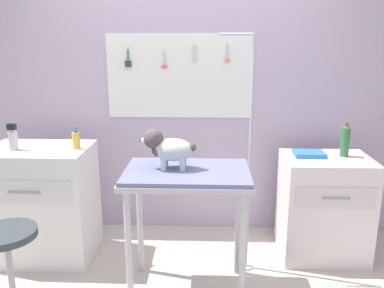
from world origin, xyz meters
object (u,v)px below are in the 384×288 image
at_px(counter_left, 43,203).
at_px(spray_bottle_short, 13,139).
at_px(stool, 7,245).
at_px(dog, 167,148).
at_px(grooming_table, 187,186).
at_px(soda_bottle, 345,141).
at_px(grooming_arm, 248,166).
at_px(cabinet_right, 323,207).

bearing_deg(counter_left, spray_bottle_short, -158.31).
relative_size(counter_left, spray_bottle_short, 4.52).
bearing_deg(stool, dog, 19.84).
relative_size(grooming_table, soda_bottle, 3.33).
bearing_deg(grooming_arm, spray_bottle_short, 177.65).
relative_size(grooming_arm, soda_bottle, 6.59).
height_order(stool, spray_bottle_short, spray_bottle_short).
distance_m(spray_bottle_short, soda_bottle, 2.59).
bearing_deg(spray_bottle_short, stool, -70.99).
xyz_separation_m(grooming_table, stool, (-1.11, -0.32, -0.29)).
relative_size(dog, counter_left, 0.41).
relative_size(cabinet_right, stool, 1.40).
xyz_separation_m(grooming_table, counter_left, (-1.20, 0.44, -0.33)).
distance_m(grooming_arm, counter_left, 1.69).
bearing_deg(soda_bottle, spray_bottle_short, -175.43).
distance_m(grooming_table, dog, 0.29).
height_order(stool, soda_bottle, soda_bottle).
distance_m(grooming_table, grooming_arm, 0.54).
bearing_deg(counter_left, grooming_table, -19.99).
height_order(counter_left, soda_bottle, soda_bottle).
bearing_deg(grooming_table, stool, -163.73).
xyz_separation_m(dog, cabinet_right, (1.22, 0.51, -0.63)).
distance_m(grooming_table, cabinet_right, 1.27).
distance_m(grooming_table, counter_left, 1.32).
bearing_deg(spray_bottle_short, dog, -15.84).
bearing_deg(cabinet_right, stool, -158.65).
bearing_deg(counter_left, soda_bottle, 3.42).
bearing_deg(grooming_arm, grooming_table, -145.58).
bearing_deg(grooming_table, dog, 167.62).
distance_m(dog, soda_bottle, 1.47).
distance_m(counter_left, cabinet_right, 2.29).
bearing_deg(grooming_arm, soda_bottle, 19.51).
distance_m(grooming_table, stool, 1.19).
xyz_separation_m(cabinet_right, spray_bottle_short, (-2.44, -0.16, 0.59)).
bearing_deg(spray_bottle_short, grooming_arm, -2.35).
bearing_deg(dog, soda_bottle, 22.08).
bearing_deg(counter_left, cabinet_right, 2.52).
xyz_separation_m(spray_bottle_short, soda_bottle, (2.58, 0.21, -0.04)).
distance_m(grooming_table, soda_bottle, 1.37).
distance_m(dog, counter_left, 1.28).
relative_size(grooming_table, stool, 1.50).
bearing_deg(cabinet_right, soda_bottle, 17.97).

